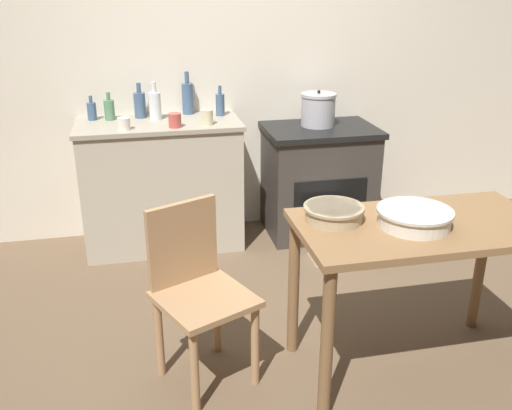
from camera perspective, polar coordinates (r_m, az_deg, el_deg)
name	(u,v)px	position (r m, az deg, el deg)	size (l,w,h in m)	color
ground_plane	(273,334)	(3.21, 1.70, -12.73)	(14.00, 14.00, 0.00)	brown
wall_back	(222,59)	(4.24, -3.40, 14.38)	(8.00, 0.07, 2.55)	beige
counter_cabinet	(162,185)	(4.09, -9.37, 2.03)	(1.11, 0.55, 0.91)	#B2A893
stove	(318,180)	(4.29, 6.24, 2.49)	(0.80, 0.60, 0.82)	#38332D
work_table	(419,248)	(2.74, 16.00, -4.20)	(1.14, 0.61, 0.79)	olive
chair	(197,288)	(2.71, -5.91, -8.28)	(0.53, 0.53, 0.86)	#A87F56
flour_sack	(334,233)	(3.94, 7.78, -2.79)	(0.30, 0.21, 0.39)	beige
stock_pot	(318,110)	(4.19, 6.23, 9.47)	(0.26, 0.26, 0.26)	#A8A8AD
mixing_bowl_large	(334,213)	(2.62, 7.77, -0.75)	(0.28, 0.28, 0.07)	tan
mixing_bowl_small	(415,217)	(2.63, 15.57, -1.15)	(0.34, 0.34, 0.08)	silver
bottle_far_left	(92,111)	(4.10, -16.10, 9.05)	(0.06, 0.06, 0.17)	#3D5675
bottle_left	(220,104)	(4.08, -3.61, 10.04)	(0.06, 0.06, 0.21)	#3D5675
bottle_mid_left	(109,109)	(4.07, -14.45, 9.26)	(0.07, 0.07, 0.19)	#517F5B
bottle_center_left	(155,105)	(4.01, -10.07, 9.80)	(0.08, 0.08, 0.26)	silver
bottle_center	(140,104)	(4.09, -11.54, 9.84)	(0.08, 0.08, 0.24)	#3D5675
bottle_center_right	(188,98)	(4.15, -6.85, 10.61)	(0.08, 0.08, 0.30)	#3D5675
cup_mid_right	(175,120)	(3.79, -8.11, 8.38)	(0.08, 0.08, 0.09)	#B74C42
cup_right	(207,117)	(3.83, -4.90, 8.74)	(0.08, 0.08, 0.10)	beige
cup_far_right	(124,124)	(3.78, -13.07, 7.91)	(0.08, 0.08, 0.08)	silver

